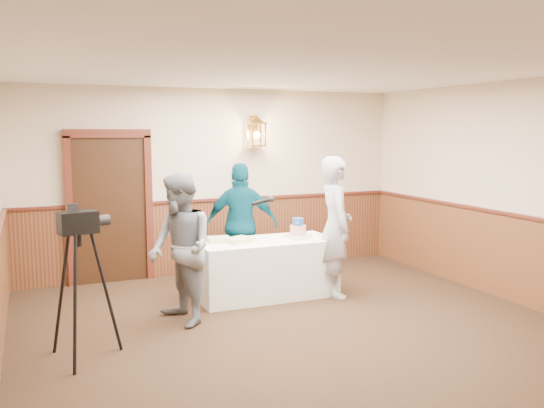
{
  "coord_description": "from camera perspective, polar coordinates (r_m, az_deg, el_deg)",
  "views": [
    {
      "loc": [
        -2.64,
        -4.93,
        2.18
      ],
      "look_at": [
        0.17,
        1.7,
        1.25
      ],
      "focal_mm": 38.0,
      "sensor_mm": 36.0,
      "label": 1
    }
  ],
  "objects": [
    {
      "name": "ground",
      "position": [
        6.0,
        4.96,
        -13.96
      ],
      "size": [
        7.0,
        7.0,
        0.0
      ],
      "primitive_type": "plane",
      "color": "black",
      "rests_on": "ground"
    },
    {
      "name": "room_shell",
      "position": [
        6.01,
        2.64,
        1.06
      ],
      "size": [
        6.02,
        7.02,
        2.81
      ],
      "color": "beige",
      "rests_on": "ground"
    },
    {
      "name": "display_table",
      "position": [
        7.6,
        -0.59,
        -6.38
      ],
      "size": [
        1.8,
        0.8,
        0.75
      ],
      "primitive_type": "cube",
      "color": "white",
      "rests_on": "ground"
    },
    {
      "name": "tiered_cake",
      "position": [
        7.64,
        2.58,
        -2.63
      ],
      "size": [
        0.3,
        0.3,
        0.27
      ],
      "rotation": [
        0.0,
        0.0,
        0.14
      ],
      "color": "beige",
      "rests_on": "display_table"
    },
    {
      "name": "sheet_cake_yellow",
      "position": [
        7.35,
        -3.25,
        -3.61
      ],
      "size": [
        0.4,
        0.36,
        0.07
      ],
      "primitive_type": "cube",
      "rotation": [
        0.0,
        0.0,
        0.4
      ],
      "color": "#E2D787",
      "rests_on": "display_table"
    },
    {
      "name": "sheet_cake_green",
      "position": [
        7.42,
        -5.3,
        -3.52
      ],
      "size": [
        0.3,
        0.24,
        0.07
      ],
      "primitive_type": "cube",
      "rotation": [
        0.0,
        0.0,
        -0.06
      ],
      "color": "#BAE09E",
      "rests_on": "display_table"
    },
    {
      "name": "interviewer",
      "position": [
        6.51,
        -9.06,
        -4.44
      ],
      "size": [
        1.57,
        0.94,
        1.71
      ],
      "rotation": [
        0.0,
        0.0,
        -1.37
      ],
      "color": "slate",
      "rests_on": "ground"
    },
    {
      "name": "baker",
      "position": [
        7.58,
        6.28,
        -2.24
      ],
      "size": [
        0.57,
        0.75,
        1.85
      ],
      "primitive_type": "imported",
      "rotation": [
        0.0,
        0.0,
        1.36
      ],
      "color": "#9E9FA5",
      "rests_on": "ground"
    },
    {
      "name": "assistant_p",
      "position": [
        8.04,
        -3.03,
        -2.07
      ],
      "size": [
        1.09,
        0.72,
        1.73
      ],
      "primitive_type": "imported",
      "rotation": [
        0.0,
        0.0,
        2.83
      ],
      "color": "#073D4E",
      "rests_on": "ground"
    },
    {
      "name": "tv_camera_rig",
      "position": [
        5.79,
        -18.39,
        -8.43
      ],
      "size": [
        0.56,
        0.52,
        1.43
      ],
      "rotation": [
        0.0,
        0.0,
        0.22
      ],
      "color": "black",
      "rests_on": "ground"
    }
  ]
}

